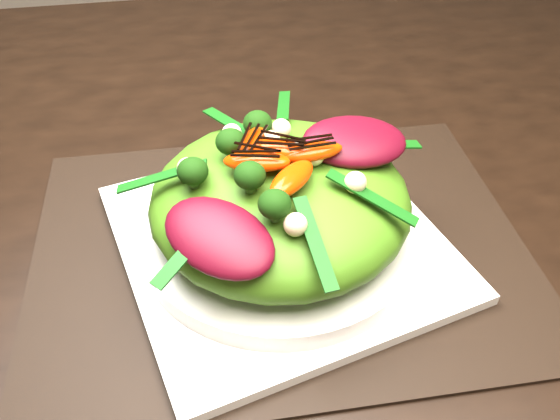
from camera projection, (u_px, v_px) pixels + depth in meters
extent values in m
cube|color=black|center=(365.00, 149.00, 0.71)|extent=(1.60, 0.90, 0.75)
cube|color=black|center=(280.00, 247.00, 0.56)|extent=(0.46, 0.35, 0.00)
cube|color=white|center=(280.00, 241.00, 0.55)|extent=(0.34, 0.34, 0.01)
cylinder|color=silver|center=(280.00, 230.00, 0.54)|extent=(0.31, 0.31, 0.02)
ellipsoid|color=#457415|center=(280.00, 200.00, 0.52)|extent=(0.26, 0.26, 0.08)
ellipsoid|color=#450713|center=(355.00, 141.00, 0.51)|extent=(0.10, 0.07, 0.02)
ellipsoid|color=red|center=(251.00, 150.00, 0.50)|extent=(0.06, 0.04, 0.01)
sphere|color=#173409|center=(202.00, 150.00, 0.49)|extent=(0.05, 0.05, 0.04)
sphere|color=#FBDDB1|center=(339.00, 186.00, 0.46)|extent=(0.02, 0.02, 0.02)
cube|color=black|center=(251.00, 143.00, 0.49)|extent=(0.04, 0.02, 0.00)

